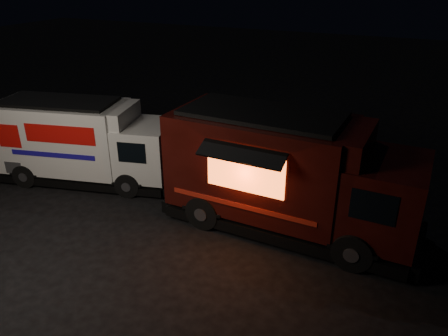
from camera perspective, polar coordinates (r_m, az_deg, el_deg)
ground at (r=12.92m, az=-12.16°, el=-6.64°), size 80.00×80.00×0.00m
white_truck at (r=15.08m, az=-17.51°, el=3.29°), size 6.37×3.42×2.75m
red_truck at (r=11.72m, az=8.89°, el=-0.82°), size 7.02×2.81×3.22m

